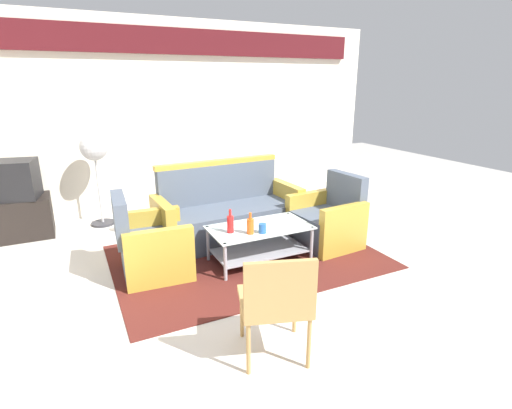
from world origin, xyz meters
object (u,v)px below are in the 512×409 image
object	(u,v)px
bottle_orange	(250,226)
television	(10,180)
couch	(228,215)
bottle_red	(230,224)
cup	(263,228)
armchair_left	(152,247)
coffee_table	(260,239)
tv_stand	(17,218)
armchair_right	(327,222)
wicker_chair	(276,299)
pedestal_fan	(94,153)

from	to	relation	value
bottle_orange	television	xyz separation A→B (m)	(-2.28, 2.12, 0.26)
couch	bottle_red	distance (m)	0.87
cup	television	xyz separation A→B (m)	(-2.41, 2.15, 0.30)
armchair_left	bottle_orange	world-z (taller)	armchair_left
coffee_table	tv_stand	size ratio (longest dim) A/B	1.38
couch	bottle_orange	distance (m)	0.94
couch	armchair_left	xyz separation A→B (m)	(-1.07, -0.53, -0.03)
cup	armchair_right	bearing A→B (deg)	13.76
bottle_orange	armchair_right	bearing A→B (deg)	10.56
armchair_left	wicker_chair	bearing A→B (deg)	19.83
tv_stand	television	size ratio (longest dim) A/B	1.19
pedestal_fan	wicker_chair	size ratio (longest dim) A/B	1.51
armchair_left	pedestal_fan	size ratio (longest dim) A/B	0.67
cup	wicker_chair	bearing A→B (deg)	-113.25
bottle_orange	bottle_red	bearing A→B (deg)	144.30
couch	cup	size ratio (longest dim) A/B	18.32
armchair_right	television	bearing A→B (deg)	56.38
tv_stand	wicker_chair	world-z (taller)	wicker_chair
coffee_table	tv_stand	bearing A→B (deg)	141.13
couch	wicker_chair	bearing A→B (deg)	73.39
bottle_orange	tv_stand	world-z (taller)	bottle_orange
tv_stand	wicker_chair	xyz separation A→B (m)	(1.84, -3.48, 0.23)
armchair_left	bottle_orange	distance (m)	1.04
armchair_left	television	xyz separation A→B (m)	(-1.33, 1.73, 0.47)
couch	television	xyz separation A→B (m)	(-2.40, 1.20, 0.44)
bottle_orange	tv_stand	xyz separation A→B (m)	(-2.28, 2.12, -0.24)
armchair_left	pedestal_fan	distance (m)	1.95
coffee_table	cup	size ratio (longest dim) A/B	11.00
couch	tv_stand	bearing A→B (deg)	-29.34
couch	pedestal_fan	xyz separation A→B (m)	(-1.39, 1.25, 0.70)
couch	bottle_red	world-z (taller)	couch
bottle_orange	couch	bearing A→B (deg)	82.63
armchair_right	tv_stand	world-z (taller)	armchair_right
bottle_red	bottle_orange	bearing A→B (deg)	-35.70
armchair_left	television	bearing A→B (deg)	-138.77
coffee_table	armchair_right	bearing A→B (deg)	4.40
tv_stand	bottle_orange	bearing A→B (deg)	-42.89
bottle_orange	armchair_left	bearing A→B (deg)	157.85
armchair_right	cup	xyz separation A→B (m)	(-1.01, -0.25, 0.17)
bottle_red	tv_stand	world-z (taller)	bottle_red
bottle_red	tv_stand	bearing A→B (deg)	136.59
coffee_table	armchair_left	bearing A→B (deg)	167.56
tv_stand	armchair_left	bearing A→B (deg)	-52.43
tv_stand	pedestal_fan	distance (m)	1.26
bottle_orange	pedestal_fan	world-z (taller)	pedestal_fan
armchair_left	armchair_right	bearing A→B (deg)	88.92
armchair_right	television	xyz separation A→B (m)	(-3.41, 1.91, 0.47)
television	pedestal_fan	bearing A→B (deg)	-166.68
bottle_orange	wicker_chair	distance (m)	1.43
coffee_table	bottle_red	xyz separation A→B (m)	(-0.35, -0.01, 0.24)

